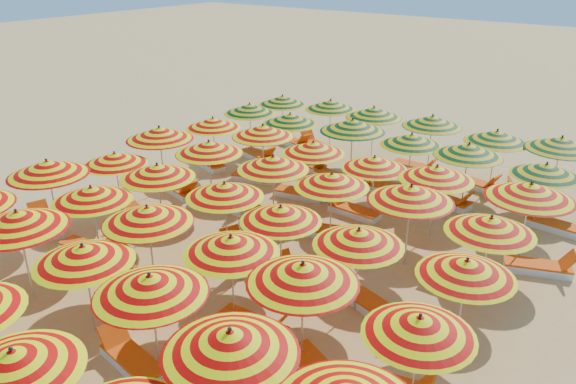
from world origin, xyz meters
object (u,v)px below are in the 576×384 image
at_px(umbrella_37, 290,119).
at_px(umbrella_38, 353,125).
at_px(umbrella_43, 331,105).
at_px(lounger_25, 301,193).
at_px(umbrella_17, 419,326).
at_px(lounger_9, 88,249).
at_px(umbrella_26, 273,163).
at_px(umbrella_28, 411,194).
at_px(umbrella_20, 225,190).
at_px(umbrella_25, 209,148).
at_px(umbrella_30, 213,123).
at_px(lounger_5, 132,360).
at_px(lounger_29, 305,166).
at_px(lounger_12, 319,372).
at_px(lounger_26, 353,210).
at_px(umbrella_22, 359,237).
at_px(umbrella_18, 115,159).
at_px(umbrella_39, 412,140).
at_px(umbrella_41, 546,170).
at_px(umbrella_44, 374,112).
at_px(umbrella_32, 313,148).
at_px(lounger_34, 294,142).
at_px(umbrella_46, 497,136).
at_px(lounger_14, 150,224).
at_px(lounger_20, 260,216).
at_px(lounger_10, 160,294).
at_px(lounger_28, 258,156).
at_px(umbrella_3, 14,361).
at_px(umbrella_34, 437,173).
at_px(lounger_31, 389,187).
at_px(lounger_32, 447,201).
at_px(umbrella_21, 281,214).
at_px(umbrella_13, 91,194).
at_px(lounger_22, 459,285).
at_px(umbrella_27, 332,180).
at_px(lounger_11, 254,325).
at_px(umbrella_15, 231,245).
at_px(umbrella_19, 157,171).
at_px(lounger_27, 539,267).
at_px(umbrella_8, 83,254).
at_px(umbrella_47, 561,143).
at_px(umbrella_23, 466,268).
at_px(umbrella_14, 147,215).
at_px(lounger_17, 380,311).
at_px(lounger_38, 531,195).
at_px(umbrella_16, 303,273).
at_px(umbrella_35, 531,191).
at_px(umbrella_24, 159,133).
at_px(lounger_18, 179,190).
at_px(lounger_19, 229,204).
at_px(beachgoer_a, 246,247).
at_px(umbrella_10, 230,342).
at_px(lounger_15, 242,254).
at_px(lounger_24, 256,177).
at_px(lounger_37, 475,184).
at_px(lounger_16, 296,282).

xyz_separation_m(umbrella_37, umbrella_38, (2.68, 0.10, 0.19)).
relative_size(umbrella_43, lounger_25, 1.49).
height_order(umbrella_17, lounger_9, umbrella_17).
bearing_deg(umbrella_26, umbrella_28, 2.48).
distance_m(umbrella_20, umbrella_25, 3.41).
xyz_separation_m(umbrella_30, umbrella_43, (2.20, 4.72, 0.05)).
height_order(lounger_5, lounger_29, same).
relative_size(umbrella_20, lounger_12, 1.25).
bearing_deg(umbrella_20, lounger_26, 70.84).
bearing_deg(umbrella_22, umbrella_18, 179.07).
height_order(umbrella_39, umbrella_41, umbrella_39).
xyz_separation_m(umbrella_41, umbrella_44, (-6.94, 2.11, 0.16)).
bearing_deg(umbrella_44, umbrella_32, -86.26).
relative_size(lounger_25, lounger_34, 1.00).
xyz_separation_m(umbrella_46, lounger_14, (-7.40, -9.16, -1.88)).
height_order(umbrella_43, lounger_20, umbrella_43).
relative_size(lounger_10, lounger_28, 1.00).
height_order(umbrella_3, umbrella_44, umbrella_44).
relative_size(umbrella_3, umbrella_34, 1.06).
xyz_separation_m(umbrella_30, umbrella_38, (4.77, 2.16, 0.24)).
bearing_deg(lounger_25, umbrella_30, 166.17).
relative_size(lounger_31, lounger_32, 1.02).
bearing_deg(umbrella_21, umbrella_13, -155.93).
bearing_deg(lounger_22, umbrella_43, 139.39).
relative_size(lounger_14, lounger_26, 1.03).
bearing_deg(umbrella_39, umbrella_27, -92.71).
xyz_separation_m(umbrella_21, lounger_11, (0.79, -2.06, -1.76)).
height_order(umbrella_15, umbrella_19, umbrella_19).
bearing_deg(umbrella_34, lounger_34, 151.92).
relative_size(lounger_14, lounger_27, 0.99).
bearing_deg(umbrella_8, umbrella_28, 57.92).
distance_m(umbrella_18, umbrella_47, 14.37).
xyz_separation_m(umbrella_23, umbrella_44, (-7.08, 9.04, 0.15)).
bearing_deg(umbrella_14, umbrella_22, 25.74).
xyz_separation_m(lounger_17, lounger_38, (0.98, 9.08, 0.00)).
bearing_deg(umbrella_16, umbrella_26, 133.23).
distance_m(umbrella_8, umbrella_35, 11.07).
distance_m(umbrella_8, umbrella_25, 7.01).
height_order(umbrella_24, umbrella_34, umbrella_24).
bearing_deg(umbrella_27, umbrella_21, -87.82).
distance_m(lounger_5, lounger_18, 8.94).
height_order(lounger_19, beachgoer_a, beachgoer_a).
distance_m(umbrella_10, lounger_29, 13.51).
height_order(umbrella_15, umbrella_44, umbrella_44).
bearing_deg(umbrella_27, lounger_15, -122.02).
distance_m(umbrella_8, umbrella_43, 13.87).
bearing_deg(umbrella_28, lounger_24, 162.20).
bearing_deg(lounger_9, lounger_37, 51.17).
distance_m(umbrella_28, lounger_16, 3.73).
height_order(umbrella_39, lounger_26, umbrella_39).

